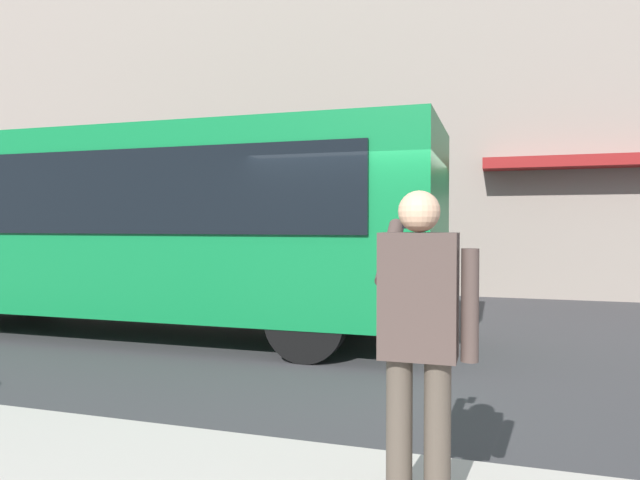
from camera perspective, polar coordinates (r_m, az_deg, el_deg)
The scene contains 4 objects.
ground_plane at distance 7.65m, azimuth 4.60°, elevation -11.07°, with size 60.00×60.00×0.00m, color #38383A.
building_facade_far at distance 14.81m, azimuth 10.80°, elevation 18.48°, with size 28.00×1.55×12.00m.
red_bus at distance 9.26m, azimuth -17.16°, elevation 1.57°, with size 9.05×2.54×3.08m.
pedestrian_photographer at distance 3.09m, azimuth 9.86°, elevation -8.37°, with size 0.53×0.52×1.70m.
Camera 1 is at (-1.63, 7.28, 1.67)m, focal length 32.21 mm.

